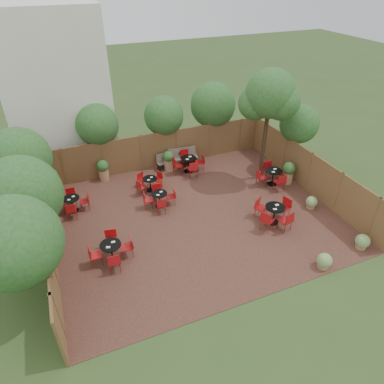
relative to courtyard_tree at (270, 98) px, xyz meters
name	(u,v)px	position (x,y,z in m)	size (l,w,h in m)	color
ground	(195,216)	(-4.43, -1.77, -4.31)	(80.00, 80.00, 0.00)	#354F23
courtyard_paving	(195,216)	(-4.43, -1.77, -4.30)	(12.00, 10.00, 0.02)	#3A1F18
fence_back	(160,150)	(-4.43, 3.23, -3.31)	(12.00, 0.08, 2.00)	#51361E
fence_left	(49,233)	(-10.43, -1.77, -3.31)	(0.08, 10.00, 2.00)	#51361E
fence_right	(309,171)	(1.57, -1.77, -3.31)	(0.08, 10.00, 2.00)	#51361E
neighbour_building	(57,89)	(-8.93, 6.23, -0.31)	(5.00, 4.00, 8.00)	silver
overhang_foliage	(111,153)	(-7.44, 0.32, -1.55)	(15.70, 10.97, 2.80)	#21511A
courtyard_tree	(270,98)	(0.00, 0.00, 0.00)	(2.53, 2.43, 5.62)	black
park_bench_left	(183,156)	(-3.24, 2.86, -3.79)	(1.62, 0.66, 0.98)	brown
park_bench_right	(169,160)	(-4.04, 2.85, -3.85)	(1.40, 0.46, 0.86)	brown
bistro_tables	(188,195)	(-4.36, -0.72, -3.83)	(11.25, 7.23, 0.96)	black
planters	(157,170)	(-5.05, 1.79, -3.68)	(11.74, 4.50, 1.16)	#97704B
low_shrubs	(333,235)	(0.11, -5.36, -4.00)	(2.67, 3.77, 0.61)	#97704B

